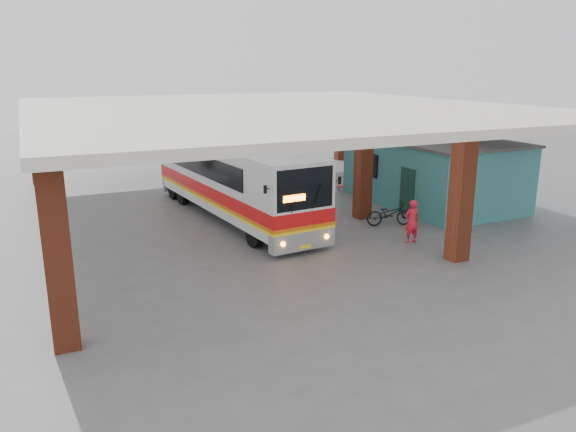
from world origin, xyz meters
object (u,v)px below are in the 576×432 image
at_px(coach_bus, 233,179).
at_px(motorcycle, 389,214).
at_px(pedestrian, 412,221).
at_px(red_chair, 343,184).

relative_size(coach_bus, motorcycle, 6.31).
distance_m(pedestrian, red_chair, 9.23).
bearing_deg(red_chair, pedestrian, -88.83).
xyz_separation_m(coach_bus, pedestrian, (4.80, -6.15, -0.91)).
bearing_deg(motorcycle, coach_bus, 71.44).
height_order(coach_bus, pedestrian, coach_bus).
distance_m(coach_bus, motorcycle, 6.76).
xyz_separation_m(motorcycle, red_chair, (1.73, 6.66, -0.15)).
bearing_deg(red_chair, motorcycle, -88.76).
distance_m(motorcycle, pedestrian, 2.36).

